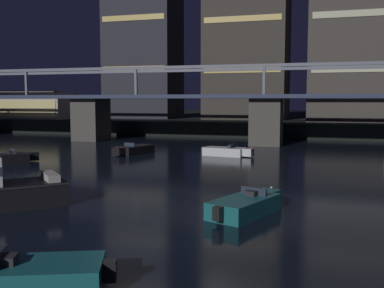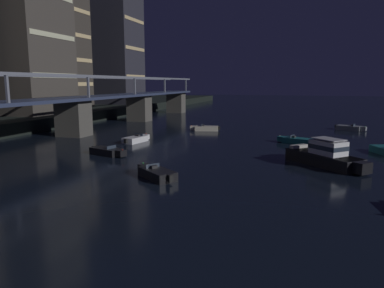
{
  "view_description": "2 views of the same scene",
  "coord_description": "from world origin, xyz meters",
  "px_view_note": "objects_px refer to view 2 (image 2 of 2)",
  "views": [
    {
      "loc": [
        6.26,
        -14.88,
        5.3
      ],
      "look_at": [
        -2.77,
        16.44,
        2.13
      ],
      "focal_mm": 41.93,
      "sensor_mm": 36.0,
      "label": 1
    },
    {
      "loc": [
        -47.13,
        4.79,
        8.2
      ],
      "look_at": [
        -7.0,
        17.39,
        0.98
      ],
      "focal_mm": 33.4,
      "sensor_mm": 36.0,
      "label": 2
    }
  ],
  "objects_px": {
    "cabin_cruiser_near_left": "(325,155)",
    "speedboat_near_right": "(205,128)",
    "speedboat_far_center": "(108,151)",
    "speedboat_far_left": "(296,141)",
    "speedboat_mid_right": "(350,128)",
    "tower_east_tall": "(61,48)",
    "tower_east_low": "(114,35)",
    "speedboat_mid_center": "(136,139)",
    "river_bridge": "(73,109)",
    "speedboat_near_center": "(156,173)",
    "tower_central": "(22,16)"
  },
  "relations": [
    {
      "from": "tower_east_tall",
      "to": "speedboat_near_center",
      "type": "bearing_deg",
      "value": -136.73
    },
    {
      "from": "speedboat_mid_right",
      "to": "speedboat_far_center",
      "type": "bearing_deg",
      "value": 137.57
    },
    {
      "from": "tower_east_low",
      "to": "speedboat_mid_right",
      "type": "distance_m",
      "value": 70.79
    },
    {
      "from": "river_bridge",
      "to": "speedboat_mid_center",
      "type": "relative_size",
      "value": 18.93
    },
    {
      "from": "speedboat_near_center",
      "to": "speedboat_far_center",
      "type": "height_order",
      "value": "same"
    },
    {
      "from": "cabin_cruiser_near_left",
      "to": "speedboat_near_right",
      "type": "distance_m",
      "value": 28.77
    },
    {
      "from": "tower_east_tall",
      "to": "tower_east_low",
      "type": "height_order",
      "value": "tower_east_low"
    },
    {
      "from": "tower_central",
      "to": "speedboat_far_center",
      "type": "xyz_separation_m",
      "value": [
        -22.62,
        -30.95,
        -20.34
      ]
    },
    {
      "from": "tower_east_tall",
      "to": "speedboat_mid_right",
      "type": "xyz_separation_m",
      "value": [
        -8.89,
        -65.48,
        -16.2
      ]
    },
    {
      "from": "speedboat_mid_center",
      "to": "speedboat_near_center",
      "type": "bearing_deg",
      "value": -148.77
    },
    {
      "from": "tower_central",
      "to": "speedboat_near_right",
      "type": "xyz_separation_m",
      "value": [
        1.21,
        -36.08,
        -20.34
      ]
    },
    {
      "from": "tower_east_low",
      "to": "tower_central",
      "type": "bearing_deg",
      "value": -177.86
    },
    {
      "from": "tower_central",
      "to": "speedboat_near_center",
      "type": "height_order",
      "value": "tower_central"
    },
    {
      "from": "tower_east_tall",
      "to": "speedboat_mid_center",
      "type": "xyz_separation_m",
      "value": [
        -31.6,
        -35.4,
        -16.2
      ]
    },
    {
      "from": "river_bridge",
      "to": "cabin_cruiser_near_left",
      "type": "height_order",
      "value": "river_bridge"
    },
    {
      "from": "speedboat_mid_right",
      "to": "speedboat_far_center",
      "type": "relative_size",
      "value": 0.99
    },
    {
      "from": "speedboat_near_right",
      "to": "speedboat_far_center",
      "type": "distance_m",
      "value": 24.38
    },
    {
      "from": "cabin_cruiser_near_left",
      "to": "speedboat_far_center",
      "type": "distance_m",
      "value": 23.68
    },
    {
      "from": "tower_central",
      "to": "river_bridge",
      "type": "bearing_deg",
      "value": -121.17
    },
    {
      "from": "tower_east_low",
      "to": "cabin_cruiser_near_left",
      "type": "distance_m",
      "value": 83.12
    },
    {
      "from": "speedboat_near_center",
      "to": "speedboat_near_right",
      "type": "xyz_separation_m",
      "value": [
        31.49,
        4.18,
        0.0
      ]
    },
    {
      "from": "tower_central",
      "to": "speedboat_mid_center",
      "type": "bearing_deg",
      "value": -114.07
    },
    {
      "from": "speedboat_near_right",
      "to": "speedboat_mid_right",
      "type": "xyz_separation_m",
      "value": [
        8.07,
        -24.03,
        0.0
      ]
    },
    {
      "from": "speedboat_near_right",
      "to": "tower_east_low",
      "type": "bearing_deg",
      "value": 46.31
    },
    {
      "from": "tower_central",
      "to": "speedboat_near_center",
      "type": "relative_size",
      "value": 8.03
    },
    {
      "from": "river_bridge",
      "to": "speedboat_mid_right",
      "type": "xyz_separation_m",
      "value": [
        20.32,
        -41.89,
        -3.73
      ]
    },
    {
      "from": "speedboat_far_left",
      "to": "speedboat_near_right",
      "type": "bearing_deg",
      "value": 59.11
    },
    {
      "from": "tower_east_tall",
      "to": "speedboat_mid_center",
      "type": "distance_m",
      "value": 50.14
    },
    {
      "from": "speedboat_near_center",
      "to": "river_bridge",
      "type": "bearing_deg",
      "value": 48.85
    },
    {
      "from": "tower_east_tall",
      "to": "speedboat_near_center",
      "type": "xyz_separation_m",
      "value": [
        -48.46,
        -45.62,
        -16.2
      ]
    },
    {
      "from": "tower_central",
      "to": "tower_east_low",
      "type": "distance_m",
      "value": 37.05
    },
    {
      "from": "tower_east_low",
      "to": "speedboat_near_center",
      "type": "height_order",
      "value": "tower_east_low"
    },
    {
      "from": "tower_central",
      "to": "speedboat_near_center",
      "type": "distance_m",
      "value": 54.33
    },
    {
      "from": "cabin_cruiser_near_left",
      "to": "speedboat_near_right",
      "type": "xyz_separation_m",
      "value": [
        22.05,
        18.47,
        -0.64
      ]
    },
    {
      "from": "tower_east_low",
      "to": "speedboat_mid_center",
      "type": "xyz_separation_m",
      "value": [
        -50.43,
        -31.42,
        -21.46
      ]
    },
    {
      "from": "tower_east_low",
      "to": "speedboat_near_center",
      "type": "relative_size",
      "value": 8.51
    },
    {
      "from": "tower_east_tall",
      "to": "speedboat_mid_center",
      "type": "relative_size",
      "value": 5.57
    },
    {
      "from": "speedboat_near_center",
      "to": "speedboat_mid_center",
      "type": "height_order",
      "value": "same"
    },
    {
      "from": "river_bridge",
      "to": "speedboat_near_right",
      "type": "height_order",
      "value": "river_bridge"
    },
    {
      "from": "tower_central",
      "to": "speedboat_mid_right",
      "type": "relative_size",
      "value": 7.36
    },
    {
      "from": "tower_central",
      "to": "tower_east_low",
      "type": "height_order",
      "value": "tower_east_low"
    },
    {
      "from": "cabin_cruiser_near_left",
      "to": "speedboat_far_left",
      "type": "distance_m",
      "value": 13.21
    },
    {
      "from": "river_bridge",
      "to": "speedboat_near_center",
      "type": "relative_size",
      "value": 21.25
    },
    {
      "from": "speedboat_near_center",
      "to": "speedboat_far_left",
      "type": "xyz_separation_m",
      "value": [
        22.28,
        -11.23,
        0.0
      ]
    },
    {
      "from": "tower_east_tall",
      "to": "cabin_cruiser_near_left",
      "type": "xyz_separation_m",
      "value": [
        -39.02,
        -59.92,
        -15.56
      ]
    },
    {
      "from": "tower_central",
      "to": "speedboat_near_center",
      "type": "xyz_separation_m",
      "value": [
        -30.28,
        -40.26,
        -20.34
      ]
    },
    {
      "from": "speedboat_far_center",
      "to": "cabin_cruiser_near_left",
      "type": "bearing_deg",
      "value": -85.68
    },
    {
      "from": "speedboat_mid_right",
      "to": "speedboat_far_left",
      "type": "height_order",
      "value": "same"
    },
    {
      "from": "cabin_cruiser_near_left",
      "to": "speedboat_mid_right",
      "type": "bearing_deg",
      "value": -10.46
    },
    {
      "from": "tower_central",
      "to": "speedboat_far_left",
      "type": "bearing_deg",
      "value": -98.84
    }
  ]
}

